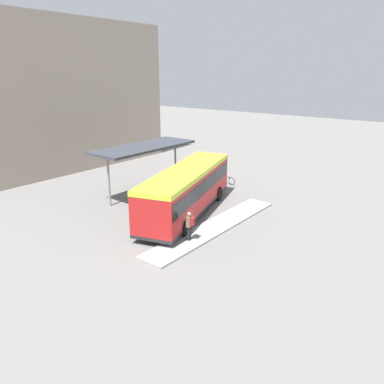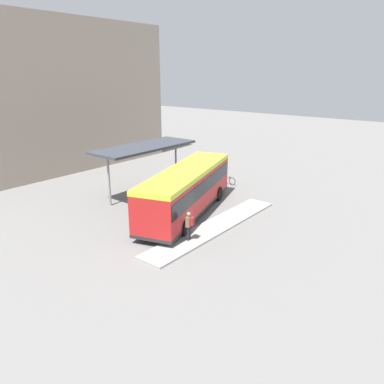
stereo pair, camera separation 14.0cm
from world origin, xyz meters
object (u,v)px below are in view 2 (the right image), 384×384
(bicycle_red, at_px, (228,180))
(bicycle_blue, at_px, (219,178))
(bicycle_green, at_px, (212,177))
(bicycle_white, at_px, (205,175))
(pedestrian_waiting, at_px, (189,224))
(potted_planter_near_shelter, at_px, (155,197))
(potted_planter_far_side, at_px, (195,185))
(city_bus, at_px, (187,188))

(bicycle_red, distance_m, bicycle_blue, 0.84)
(bicycle_green, height_order, bicycle_white, bicycle_green)
(pedestrian_waiting, bearing_deg, potted_planter_near_shelter, -44.48)
(bicycle_blue, relative_size, potted_planter_far_side, 1.48)
(bicycle_white, bearing_deg, pedestrian_waiting, -60.50)
(pedestrian_waiting, xyz_separation_m, bicycle_white, (10.96, 7.08, -0.73))
(city_bus, xyz_separation_m, bicycle_green, (7.54, 3.34, -1.43))
(bicycle_blue, bearing_deg, bicycle_white, 0.46)
(potted_planter_near_shelter, xyz_separation_m, potted_planter_far_side, (4.40, -0.09, -0.20))
(city_bus, distance_m, bicycle_white, 8.81)
(bicycle_blue, bearing_deg, pedestrian_waiting, 121.40)
(bicycle_white, bearing_deg, bicycle_blue, -7.74)
(city_bus, relative_size, potted_planter_far_side, 9.81)
(potted_planter_near_shelter, height_order, potted_planter_far_side, potted_planter_near_shelter)
(pedestrian_waiting, height_order, bicycle_white, pedestrian_waiting)
(potted_planter_far_side, bearing_deg, bicycle_red, -12.09)
(bicycle_blue, xyz_separation_m, bicycle_green, (0.05, 0.83, 0.01))
(potted_planter_near_shelter, bearing_deg, bicycle_white, 11.43)
(potted_planter_near_shelter, relative_size, potted_planter_far_side, 1.34)
(potted_planter_near_shelter, bearing_deg, potted_planter_far_side, -1.14)
(bicycle_green, bearing_deg, bicycle_blue, 173.26)
(bicycle_white, relative_size, potted_planter_near_shelter, 1.03)
(bicycle_green, height_order, potted_planter_far_side, potted_planter_far_side)
(city_bus, bearing_deg, potted_planter_far_side, 14.08)
(city_bus, bearing_deg, pedestrian_waiting, -156.70)
(bicycle_white, bearing_deg, city_bus, -64.68)
(bicycle_green, xyz_separation_m, potted_planter_far_side, (-3.60, -0.89, 0.21))
(bicycle_white, bearing_deg, potted_planter_near_shelter, -81.96)
(bicycle_red, height_order, bicycle_green, bicycle_green)
(bicycle_blue, distance_m, bicycle_green, 0.83)
(bicycle_blue, bearing_deg, bicycle_green, 1.61)
(bicycle_green, bearing_deg, pedestrian_waiting, 116.36)
(bicycle_red, xyz_separation_m, potted_planter_far_side, (-3.63, 0.78, 0.25))
(bicycle_blue, distance_m, potted_planter_far_side, 3.56)
(bicycle_red, distance_m, bicycle_green, 1.67)
(potted_planter_far_side, bearing_deg, bicycle_green, 13.88)
(bicycle_red, bearing_deg, city_bus, 107.71)
(pedestrian_waiting, bearing_deg, bicycle_green, -76.76)
(bicycle_green, height_order, potted_planter_near_shelter, potted_planter_near_shelter)
(bicycle_red, relative_size, bicycle_green, 0.88)
(pedestrian_waiting, bearing_deg, bicycle_blue, -80.07)
(bicycle_red, distance_m, potted_planter_near_shelter, 8.09)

